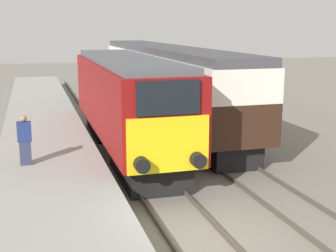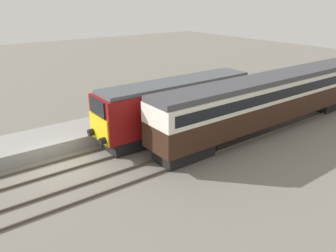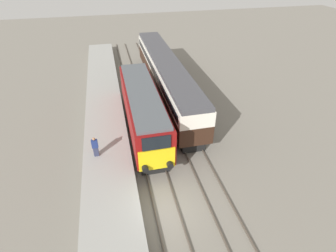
{
  "view_description": "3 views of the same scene",
  "coord_description": "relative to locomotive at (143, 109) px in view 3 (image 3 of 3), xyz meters",
  "views": [
    {
      "loc": [
        -3.72,
        -9.94,
        5.21
      ],
      "look_at": [
        0.0,
        2.75,
        2.38
      ],
      "focal_mm": 50.0,
      "sensor_mm": 36.0,
      "label": 1
    },
    {
      "loc": [
        17.61,
        -5.0,
        9.4
      ],
      "look_at": [
        1.7,
        6.75,
        1.6
      ],
      "focal_mm": 35.0,
      "sensor_mm": 36.0,
      "label": 2
    },
    {
      "loc": [
        -2.28,
        -10.31,
        13.47
      ],
      "look_at": [
        1.7,
        6.75,
        1.6
      ],
      "focal_mm": 28.0,
      "sensor_mm": 36.0,
      "label": 3
    }
  ],
  "objects": [
    {
      "name": "locomotive",
      "position": [
        0.0,
        0.0,
        0.0
      ],
      "size": [
        2.7,
        12.7,
        4.0
      ],
      "color": "black",
      "rests_on": "ground_plane"
    },
    {
      "name": "rails_far_track",
      "position": [
        3.4,
        -3.85,
        -2.13
      ],
      "size": [
        1.5,
        60.0,
        0.14
      ],
      "color": "#4C4238",
      "rests_on": "ground_plane"
    },
    {
      "name": "platform_left",
      "position": [
        -3.3,
        -0.85,
        -1.79
      ],
      "size": [
        3.5,
        50.0,
        0.83
      ],
      "color": "gray",
      "rests_on": "ground_plane"
    },
    {
      "name": "person_on_platform",
      "position": [
        -4.04,
        -3.56,
        -0.57
      ],
      "size": [
        0.44,
        0.26,
        1.62
      ],
      "color": "#2D334C",
      "rests_on": "platform_left"
    },
    {
      "name": "ground_plane",
      "position": [
        0.0,
        -8.85,
        -2.2
      ],
      "size": [
        120.0,
        120.0,
        0.0
      ],
      "primitive_type": "plane",
      "color": "slate"
    },
    {
      "name": "passenger_carriage",
      "position": [
        3.4,
        6.25,
        0.32
      ],
      "size": [
        2.75,
        21.14,
        4.14
      ],
      "color": "black",
      "rests_on": "ground_plane"
    },
    {
      "name": "rails_near_track",
      "position": [
        0.0,
        -3.85,
        -2.13
      ],
      "size": [
        1.51,
        60.0,
        0.14
      ],
      "color": "#4C4238",
      "rests_on": "ground_plane"
    }
  ]
}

